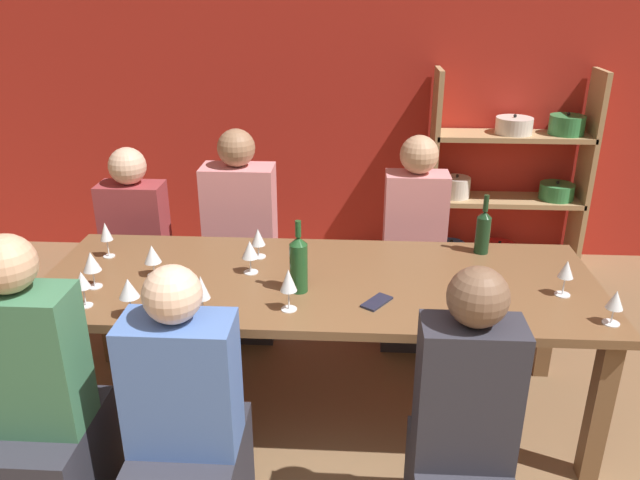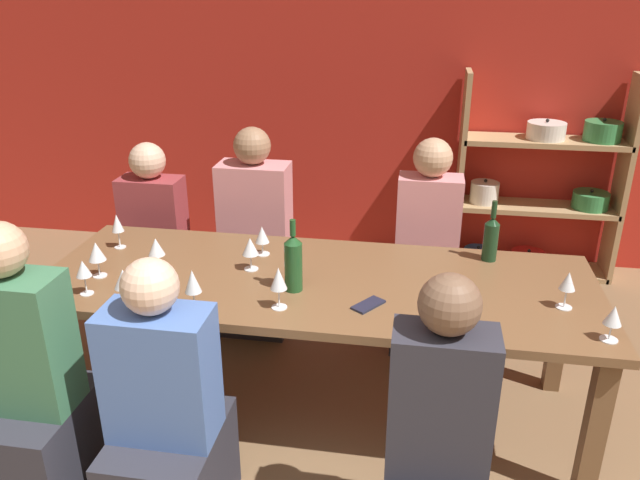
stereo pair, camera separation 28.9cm
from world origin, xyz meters
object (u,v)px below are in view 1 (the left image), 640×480
Objects in this scene: wine_glass_white_a at (91,263)px; wine_glass_red_c at (201,289)px; wine_glass_empty_d at (250,250)px; wine_glass_white_d at (615,301)px; person_far_c at (412,265)px; cell_phone at (377,302)px; person_near_a at (188,445)px; wine_bottle_green at (299,263)px; shelf_unit at (509,186)px; wine_bottle_dark at (483,231)px; dining_table at (319,294)px; wine_glass_red_b at (566,271)px; person_far_a at (242,257)px; wine_glass_red_a at (258,238)px; wine_glass_white_b at (82,281)px; wine_glass_empty_b at (129,289)px; person_far_b at (140,265)px; person_near_c at (42,431)px; wine_glass_empty_c at (106,232)px; person_near_b at (461,451)px; wine_glass_empty_a at (152,255)px; wine_glass_white_c at (288,282)px.

wine_glass_red_c is (0.54, -0.22, 0.00)m from wine_glass_white_a.
wine_glass_white_a is 0.70m from wine_glass_empty_d.
wine_glass_white_d is 0.12× the size of person_far_c.
wine_glass_white_a is at bearing 176.46° from cell_phone.
person_near_a is at bearing 58.38° from person_far_c.
wine_glass_white_d is (1.27, -0.21, -0.03)m from wine_bottle_green.
shelf_unit reaches higher than wine_glass_white_a.
person_far_c is (-0.69, 1.09, -0.37)m from wine_glass_white_d.
wine_glass_white_d is (0.39, -0.68, -0.02)m from wine_bottle_dark.
wine_glass_red_b reaches higher than dining_table.
shelf_unit is 1.60m from wine_bottle_dark.
wine_glass_red_b is 0.14× the size of person_near_a.
shelf_unit reaches higher than wine_glass_empty_d.
wine_bottle_dark is 1.89× the size of wine_glass_empty_d.
person_far_a is at bearing 149.68° from wine_glass_red_b.
wine_glass_red_a reaches higher than dining_table.
wine_glass_empty_d is at bearing 81.87° from person_near_a.
wine_glass_white_b is at bearing -175.51° from cell_phone.
cell_phone is at bearing -133.58° from wine_bottle_dark.
wine_bottle_dark is at bearing 23.37° from dining_table.
person_near_a is at bearing -48.55° from wine_glass_white_a.
wine_glass_empty_b reaches higher than wine_glass_white_a.
person_far_b is at bearing 140.09° from wine_bottle_green.
shelf_unit is at bearing 49.36° from person_near_c.
cell_phone is (0.34, -0.09, -0.13)m from wine_bottle_green.
wine_bottle_dark reaches higher than cell_phone.
shelf_unit is 1.26× the size of person_far_b.
wine_glass_red_c is at bearing 93.05° from person_far_a.
wine_bottle_green is 0.27× the size of person_far_a.
wine_glass_empty_c is 1.92m from person_near_b.
wine_bottle_dark is 1.72m from person_near_a.
wine_glass_white_b is 0.97× the size of wine_glass_red_b.
wine_glass_red_a is 0.12× the size of person_far_a.
wine_glass_white_b is 0.99× the size of wine_glass_empty_d.
wine_glass_empty_b is at bearing -86.19° from wine_glass_empty_a.
wine_glass_empty_d reaches higher than cell_phone.
wine_glass_red_c is at bearing -150.38° from wine_bottle_dark.
person_near_b is at bearing 137.98° from person_far_b.
wine_glass_white_d is at bearing -92.27° from shelf_unit.
dining_table is at bearing 70.34° from wine_glass_white_c.
wine_bottle_dark is at bearing 35.39° from wine_glass_white_c.
shelf_unit is 2.31m from cell_phone.
wine_glass_white_b is 0.14× the size of person_near_a.
wine_glass_white_c reaches higher than wine_glass_empty_b.
dining_table is 0.97m from person_near_b.
wine_glass_red_b is 0.13× the size of person_far_c.
wine_glass_empty_c is 0.93m from person_far_a.
person_far_a reaches higher than wine_glass_red_b.
wine_glass_white_a is 0.14× the size of person_far_a.
shelf_unit is 1.17× the size of person_far_c.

